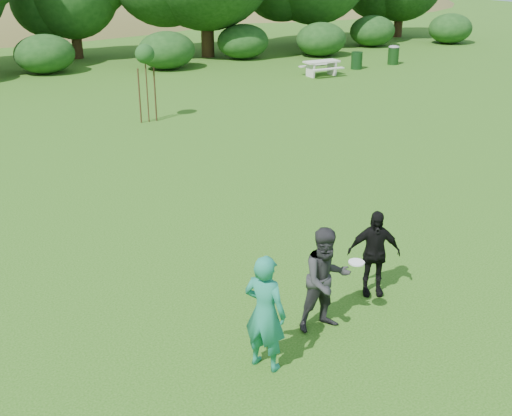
{
  "coord_description": "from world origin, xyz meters",
  "views": [
    {
      "loc": [
        -5.67,
        -7.71,
        6.02
      ],
      "look_at": [
        0.0,
        3.0,
        1.1
      ],
      "focal_mm": 45.0,
      "sensor_mm": 36.0,
      "label": 1
    }
  ],
  "objects_px": {
    "player_grey": "(326,280)",
    "trash_can_lidded": "(393,55)",
    "picnic_table": "(321,66)",
    "player_black": "(374,253)",
    "player_teal": "(265,313)",
    "trash_can_near": "(357,61)",
    "sapling": "(145,56)"
  },
  "relations": [
    {
      "from": "sapling",
      "to": "player_teal",
      "type": "bearing_deg",
      "value": -102.59
    },
    {
      "from": "player_grey",
      "to": "picnic_table",
      "type": "distance_m",
      "value": 23.38
    },
    {
      "from": "player_black",
      "to": "trash_can_near",
      "type": "xyz_separation_m",
      "value": [
        14.14,
        19.8,
        -0.38
      ]
    },
    {
      "from": "player_grey",
      "to": "picnic_table",
      "type": "bearing_deg",
      "value": 61.24
    },
    {
      "from": "trash_can_near",
      "to": "trash_can_lidded",
      "type": "distance_m",
      "value": 2.69
    },
    {
      "from": "player_grey",
      "to": "sapling",
      "type": "bearing_deg",
      "value": 86.73
    },
    {
      "from": "trash_can_lidded",
      "to": "player_grey",
      "type": "bearing_deg",
      "value": -131.51
    },
    {
      "from": "player_black",
      "to": "trash_can_lidded",
      "type": "xyz_separation_m",
      "value": [
        16.81,
        20.04,
        -0.29
      ]
    },
    {
      "from": "picnic_table",
      "to": "trash_can_near",
      "type": "bearing_deg",
      "value": 16.32
    },
    {
      "from": "player_black",
      "to": "sapling",
      "type": "relative_size",
      "value": 0.58
    },
    {
      "from": "trash_can_lidded",
      "to": "picnic_table",
      "type": "bearing_deg",
      "value": -169.03
    },
    {
      "from": "player_teal",
      "to": "trash_can_near",
      "type": "distance_m",
      "value": 26.91
    },
    {
      "from": "player_grey",
      "to": "trash_can_lidded",
      "type": "relative_size",
      "value": 1.75
    },
    {
      "from": "picnic_table",
      "to": "trash_can_lidded",
      "type": "distance_m",
      "value": 5.56
    },
    {
      "from": "player_black",
      "to": "player_teal",
      "type": "bearing_deg",
      "value": -132.55
    },
    {
      "from": "player_teal",
      "to": "player_grey",
      "type": "xyz_separation_m",
      "value": [
        1.42,
        0.48,
        -0.03
      ]
    },
    {
      "from": "trash_can_near",
      "to": "picnic_table",
      "type": "xyz_separation_m",
      "value": [
        -2.79,
        -0.82,
        0.07
      ]
    },
    {
      "from": "sapling",
      "to": "player_grey",
      "type": "bearing_deg",
      "value": -97.68
    },
    {
      "from": "picnic_table",
      "to": "trash_can_lidded",
      "type": "xyz_separation_m",
      "value": [
        5.46,
        1.06,
        0.02
      ]
    },
    {
      "from": "picnic_table",
      "to": "trash_can_lidded",
      "type": "relative_size",
      "value": 1.71
    },
    {
      "from": "player_black",
      "to": "trash_can_lidded",
      "type": "distance_m",
      "value": 26.16
    },
    {
      "from": "player_grey",
      "to": "player_black",
      "type": "relative_size",
      "value": 1.11
    },
    {
      "from": "sapling",
      "to": "trash_can_lidded",
      "type": "relative_size",
      "value": 2.71
    },
    {
      "from": "player_black",
      "to": "trash_can_lidded",
      "type": "bearing_deg",
      "value": 77.13
    },
    {
      "from": "player_teal",
      "to": "picnic_table",
      "type": "relative_size",
      "value": 1.05
    },
    {
      "from": "trash_can_near",
      "to": "picnic_table",
      "type": "bearing_deg",
      "value": -163.68
    },
    {
      "from": "sapling",
      "to": "picnic_table",
      "type": "relative_size",
      "value": 1.58
    },
    {
      "from": "player_black",
      "to": "picnic_table",
      "type": "bearing_deg",
      "value": 86.24
    },
    {
      "from": "player_teal",
      "to": "trash_can_near",
      "type": "bearing_deg",
      "value": -71.35
    },
    {
      "from": "trash_can_near",
      "to": "player_grey",
      "type": "bearing_deg",
      "value": -127.39
    },
    {
      "from": "player_teal",
      "to": "player_black",
      "type": "bearing_deg",
      "value": -101.85
    },
    {
      "from": "player_teal",
      "to": "sapling",
      "type": "xyz_separation_m",
      "value": [
        3.41,
        15.28,
        1.47
      ]
    }
  ]
}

